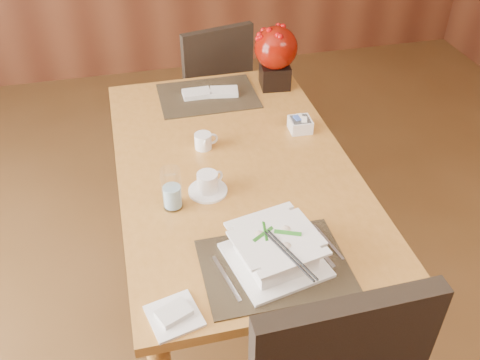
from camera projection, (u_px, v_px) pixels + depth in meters
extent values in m
cube|color=#BC7D34|center=(235.00, 168.00, 2.09)|extent=(0.90, 1.50, 0.04)
cylinder|color=#BC7D34|center=(132.00, 159.00, 2.78)|extent=(0.07, 0.07, 0.71)
cylinder|color=#BC7D34|center=(388.00, 353.00, 1.87)|extent=(0.07, 0.07, 0.71)
cylinder|color=#BC7D34|center=(276.00, 139.00, 2.93)|extent=(0.07, 0.07, 0.71)
cube|color=black|center=(274.00, 266.00, 1.66)|extent=(0.45, 0.33, 0.01)
cube|color=black|center=(208.00, 96.00, 2.50)|extent=(0.45, 0.33, 0.01)
cube|color=white|center=(275.00, 261.00, 1.67)|extent=(0.32, 0.32, 0.01)
cube|color=white|center=(276.00, 249.00, 1.64)|extent=(0.23, 0.23, 0.09)
cylinder|color=#D5CD73|center=(276.00, 249.00, 1.64)|extent=(0.18, 0.18, 0.08)
cylinder|color=white|center=(208.00, 191.00, 1.95)|extent=(0.14, 0.14, 0.01)
cylinder|color=white|center=(207.00, 182.00, 1.92)|extent=(0.10, 0.10, 0.07)
cylinder|color=black|center=(207.00, 175.00, 1.90)|extent=(0.07, 0.07, 0.01)
cylinder|color=silver|center=(172.00, 189.00, 1.84)|extent=(0.09, 0.09, 0.16)
cube|color=white|center=(300.00, 125.00, 2.26)|extent=(0.09, 0.09, 0.05)
cube|color=black|center=(275.00, 75.00, 2.55)|extent=(0.15, 0.15, 0.11)
sphere|color=maroon|center=(276.00, 48.00, 2.46)|extent=(0.20, 0.20, 0.20)
cube|color=white|center=(174.00, 316.00, 1.51)|extent=(0.17, 0.17, 0.01)
cube|color=black|center=(206.00, 95.00, 3.19)|extent=(0.50, 0.50, 0.05)
cube|color=black|center=(218.00, 69.00, 2.89)|extent=(0.40, 0.13, 0.45)
cylinder|color=black|center=(221.00, 107.00, 3.50)|extent=(0.03, 0.03, 0.39)
cylinder|color=black|center=(245.00, 133.00, 3.26)|extent=(0.03, 0.03, 0.39)
cylinder|color=black|center=(172.00, 120.00, 3.39)|extent=(0.03, 0.03, 0.39)
cylinder|color=black|center=(192.00, 148.00, 3.14)|extent=(0.03, 0.03, 0.39)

